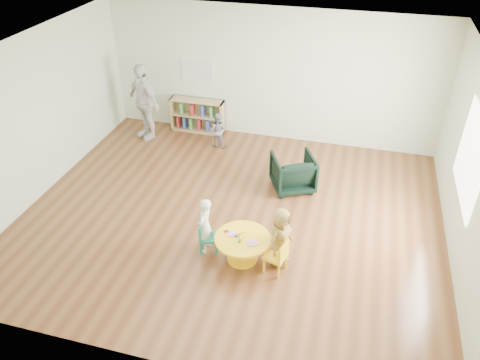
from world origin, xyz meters
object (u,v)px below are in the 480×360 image
(activity_table, at_px, (242,244))
(child_right, at_px, (280,237))
(kid_chair_left, at_px, (206,236))
(toddler, at_px, (218,130))
(child_left, at_px, (205,226))
(kid_chair_right, at_px, (278,256))
(adult_caretaker, at_px, (144,102))
(bookshelf, at_px, (197,115))
(armchair, at_px, (293,172))

(activity_table, bearing_deg, child_right, 9.66)
(kid_chair_left, relative_size, toddler, 0.70)
(child_left, bearing_deg, toddler, -163.03)
(kid_chair_right, xyz_separation_m, child_left, (-1.17, 0.19, 0.17))
(activity_table, height_order, kid_chair_left, kid_chair_left)
(child_left, height_order, adult_caretaker, adult_caretaker)
(activity_table, distance_m, adult_caretaker, 4.52)
(bookshelf, relative_size, toddler, 1.56)
(kid_chair_right, bearing_deg, adult_caretaker, 61.78)
(kid_chair_left, distance_m, kid_chair_right, 1.16)
(bookshelf, height_order, adult_caretaker, adult_caretaker)
(child_left, bearing_deg, armchair, 156.66)
(bookshelf, relative_size, adult_caretaker, 0.72)
(bookshelf, bearing_deg, activity_table, -61.76)
(armchair, bearing_deg, bookshelf, -61.32)
(activity_table, relative_size, child_right, 0.87)
(bookshelf, bearing_deg, child_left, -68.84)
(child_right, bearing_deg, kid_chair_right, -152.97)
(toddler, xyz_separation_m, adult_caretaker, (-1.65, 0.03, 0.45))
(child_left, bearing_deg, kid_chair_left, 50.65)
(bookshelf, bearing_deg, kid_chair_right, -56.49)
(kid_chair_left, xyz_separation_m, kid_chair_right, (1.15, -0.17, 0.01))
(kid_chair_right, bearing_deg, child_right, 20.13)
(kid_chair_right, xyz_separation_m, adult_caretaker, (-3.62, 3.40, 0.53))
(bookshelf, xyz_separation_m, toddler, (0.67, -0.61, 0.02))
(activity_table, height_order, armchair, armchair)
(bookshelf, bearing_deg, kid_chair_left, -68.68)
(child_left, distance_m, adult_caretaker, 4.06)
(child_left, relative_size, adult_caretaker, 0.56)
(activity_table, xyz_separation_m, kid_chair_right, (0.56, -0.12, 0.01))
(child_right, bearing_deg, adult_caretaker, 70.33)
(kid_chair_right, height_order, armchair, armchair)
(kid_chair_right, relative_size, adult_caretaker, 0.33)
(child_right, bearing_deg, bookshelf, 56.64)
(armchair, xyz_separation_m, child_right, (0.15, -2.01, 0.14))
(bookshelf, bearing_deg, toddler, -42.46)
(armchair, bearing_deg, kid_chair_right, 68.42)
(child_right, bearing_deg, armchair, 26.06)
(bookshelf, distance_m, adult_caretaker, 1.23)
(kid_chair_right, distance_m, bookshelf, 4.77)
(activity_table, xyz_separation_m, child_right, (0.54, 0.09, 0.19))
(kid_chair_right, height_order, adult_caretaker, adult_caretaker)
(activity_table, relative_size, armchair, 1.13)
(kid_chair_left, bearing_deg, activity_table, 70.45)
(kid_chair_left, height_order, child_left, child_left)
(bookshelf, relative_size, armchair, 1.62)
(child_left, xyz_separation_m, adult_caretaker, (-2.45, 3.21, 0.36))
(kid_chair_right, distance_m, toddler, 3.90)
(bookshelf, bearing_deg, child_right, -55.25)
(armchair, height_order, child_left, child_left)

